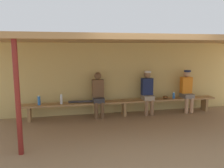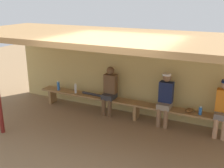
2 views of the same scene
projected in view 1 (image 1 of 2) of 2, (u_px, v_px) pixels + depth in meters
name	position (u px, v px, depth m)	size (l,w,h in m)	color
ground_plane	(140.00, 134.00, 5.45)	(24.00, 24.00, 0.00)	#8C6D4C
back_wall	(121.00, 78.00, 7.21)	(8.00, 0.20, 2.20)	tan
dugout_roof	(133.00, 39.00, 5.77)	(8.00, 2.80, 0.12)	#9E7547
support_post	(18.00, 99.00, 4.21)	(0.10, 0.10, 2.20)	maroon
bench	(124.00, 103.00, 6.88)	(6.00, 0.36, 0.46)	#9E7547
player_in_red	(98.00, 93.00, 6.67)	(0.34, 0.42, 1.34)	#333338
player_in_white	(187.00, 89.00, 7.25)	(0.34, 0.42, 1.34)	slate
player_shirtless_tan	(147.00, 90.00, 6.98)	(0.34, 0.42, 1.34)	gray
water_bottle_orange	(61.00, 99.00, 6.43)	(0.07, 0.07, 0.28)	silver
water_bottle_clear	(39.00, 100.00, 6.32)	(0.08, 0.08, 0.27)	blue
water_bottle_green	(174.00, 95.00, 7.14)	(0.07, 0.07, 0.21)	blue
baseball_glove_tan	(165.00, 97.00, 7.14)	(0.24, 0.17, 0.09)	brown
baseball_bat	(82.00, 102.00, 6.61)	(0.07, 0.07, 0.76)	#333338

